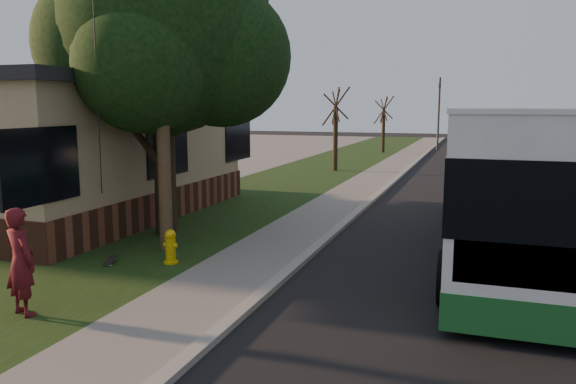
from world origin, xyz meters
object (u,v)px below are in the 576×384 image
Objects in this scene: utility_pole at (160,52)px; bare_tree_near at (336,130)px; skateboard_main at (111,260)px; dumpster at (176,173)px; transit_bus at (517,174)px; skateboarder at (21,262)px; fire_hydrant at (171,247)px; traffic_signal at (439,109)px; bare_tree_far at (383,125)px; leafy_tree at (164,37)px; distant_car at (475,148)px.

bare_tree_near is at bearing 90.66° from utility_pole.
skateboard_main is 0.38× the size of dumpster.
bare_tree_near is 9.75m from dumpster.
skateboarder is (-7.78, -7.49, -0.86)m from transit_bus.
fire_hydrant is 34.25m from traffic_signal.
bare_tree_far is (-0.40, 30.00, 1.57)m from fire_hydrant.
skateboard_main is (-0.36, -18.38, -2.03)m from bare_tree_near.
skateboard_main is at bearing -84.13° from leafy_tree.
traffic_signal is (4.00, 16.00, 1.01)m from bare_tree_near.
leafy_tree is 31.76m from traffic_signal.
transit_bus is 16.66× the size of skateboard_main.
leafy_tree is at bearing 120.67° from fire_hydrant.
skateboarder is 30.89m from distant_car.
fire_hydrant is 10.84m from dumpster.
distant_car is (-1.16, 22.69, -1.04)m from transit_bus.
fire_hydrant reaches higher than skateboard_main.
fire_hydrant is 0.17× the size of bare_tree_near.
skateboarder is at bearing -79.68° from skateboard_main.
utility_pole reaches higher than fire_hydrant.
bare_tree_near is 2.43× the size of skateboarder.
transit_bus is at bearing 28.15° from skateboard_main.
dumpster is at bearing 119.52° from fire_hydrant.
transit_bus is at bearing -89.55° from distant_car.
bare_tree_near is at bearing -130.35° from distant_car.
traffic_signal is (4.67, 31.35, -2.00)m from leafy_tree.
leafy_tree reaches higher than bare_tree_far.
transit_bus is 13.56m from dumpster.
bare_tree_far reaches higher than fire_hydrant.
bare_tree_near reaches higher than transit_bus.
fire_hydrant is 0.13× the size of traffic_signal.
skateboard_main is at bearing -151.85° from transit_bus.
bare_tree_far reaches higher than skateboarder.
leafy_tree is 0.62× the size of transit_bus.
distant_car is at bearing 75.21° from skateboard_main.
fire_hydrant is at bearing -87.14° from bare_tree_near.
bare_tree_near is (-0.90, 18.00, 1.72)m from fire_hydrant.
transit_bus is at bearing -60.22° from bare_tree_near.
distant_car reaches higher than skateboard_main.
fire_hydrant is 0.42× the size of skateboarder.
bare_tree_near is 16.52m from traffic_signal.
leafy_tree is at bearing -170.65° from transit_bus.
utility_pole is at bearing -89.34° from bare_tree_near.
leafy_tree is (-0.87, 1.66, 0.54)m from utility_pole.
bare_tree_near is at bearing -72.05° from skateboarder.
fire_hydrant is 0.09× the size of leafy_tree.
transit_bus is 9.60m from skateboard_main.
transit_bus reaches higher than fire_hydrant.
utility_pole is 1.99× the size of distant_car.
utility_pole is 33.26m from traffic_signal.
traffic_signal is at bearing 97.56° from transit_bus.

